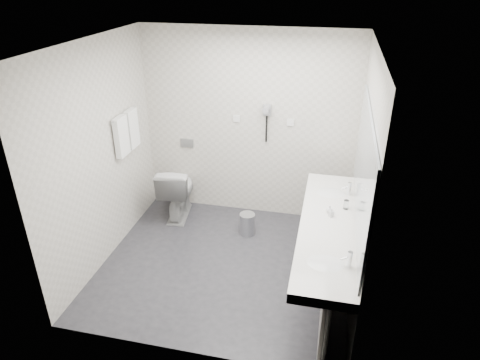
# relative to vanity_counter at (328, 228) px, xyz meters

# --- Properties ---
(floor) EXTENTS (2.80, 2.80, 0.00)m
(floor) POSITION_rel_vanity_counter_xyz_m (-1.12, 0.20, -0.80)
(floor) COLOR #29282E
(floor) RESTS_ON ground
(ceiling) EXTENTS (2.80, 2.80, 0.00)m
(ceiling) POSITION_rel_vanity_counter_xyz_m (-1.12, 0.20, 1.70)
(ceiling) COLOR silver
(ceiling) RESTS_ON wall_back
(wall_back) EXTENTS (2.80, 0.00, 2.80)m
(wall_back) POSITION_rel_vanity_counter_xyz_m (-1.12, 1.50, 0.45)
(wall_back) COLOR beige
(wall_back) RESTS_ON floor
(wall_front) EXTENTS (2.80, 0.00, 2.80)m
(wall_front) POSITION_rel_vanity_counter_xyz_m (-1.12, -1.10, 0.45)
(wall_front) COLOR beige
(wall_front) RESTS_ON floor
(wall_left) EXTENTS (0.00, 2.60, 2.60)m
(wall_left) POSITION_rel_vanity_counter_xyz_m (-2.52, 0.20, 0.45)
(wall_left) COLOR beige
(wall_left) RESTS_ON floor
(wall_right) EXTENTS (0.00, 2.60, 2.60)m
(wall_right) POSITION_rel_vanity_counter_xyz_m (0.27, 0.20, 0.45)
(wall_right) COLOR beige
(wall_right) RESTS_ON floor
(vanity_counter) EXTENTS (0.55, 2.20, 0.10)m
(vanity_counter) POSITION_rel_vanity_counter_xyz_m (0.00, 0.00, 0.00)
(vanity_counter) COLOR silver
(vanity_counter) RESTS_ON floor
(vanity_panel) EXTENTS (0.03, 2.15, 0.75)m
(vanity_panel) POSITION_rel_vanity_counter_xyz_m (0.02, 0.00, -0.42)
(vanity_panel) COLOR gray
(vanity_panel) RESTS_ON floor
(vanity_post_near) EXTENTS (0.06, 0.06, 0.75)m
(vanity_post_near) POSITION_rel_vanity_counter_xyz_m (0.05, -1.04, -0.42)
(vanity_post_near) COLOR silver
(vanity_post_near) RESTS_ON floor
(vanity_post_far) EXTENTS (0.06, 0.06, 0.75)m
(vanity_post_far) POSITION_rel_vanity_counter_xyz_m (0.05, 1.04, -0.42)
(vanity_post_far) COLOR silver
(vanity_post_far) RESTS_ON floor
(mirror) EXTENTS (0.02, 2.20, 1.05)m
(mirror) POSITION_rel_vanity_counter_xyz_m (0.26, 0.00, 0.65)
(mirror) COLOR #B2BCC6
(mirror) RESTS_ON wall_right
(basin_near) EXTENTS (0.40, 0.31, 0.05)m
(basin_near) POSITION_rel_vanity_counter_xyz_m (0.00, -0.65, 0.04)
(basin_near) COLOR silver
(basin_near) RESTS_ON vanity_counter
(basin_far) EXTENTS (0.40, 0.31, 0.05)m
(basin_far) POSITION_rel_vanity_counter_xyz_m (0.00, 0.65, 0.04)
(basin_far) COLOR silver
(basin_far) RESTS_ON vanity_counter
(faucet_near) EXTENTS (0.04, 0.04, 0.15)m
(faucet_near) POSITION_rel_vanity_counter_xyz_m (0.19, -0.65, 0.12)
(faucet_near) COLOR silver
(faucet_near) RESTS_ON vanity_counter
(faucet_far) EXTENTS (0.04, 0.04, 0.15)m
(faucet_far) POSITION_rel_vanity_counter_xyz_m (0.19, 0.65, 0.12)
(faucet_far) COLOR silver
(faucet_far) RESTS_ON vanity_counter
(soap_bottle_a) EXTENTS (0.06, 0.06, 0.10)m
(soap_bottle_a) POSITION_rel_vanity_counter_xyz_m (0.02, 0.14, 0.10)
(soap_bottle_a) COLOR silver
(soap_bottle_a) RESTS_ON vanity_counter
(soap_bottle_b) EXTENTS (0.08, 0.08, 0.08)m
(soap_bottle_b) POSITION_rel_vanity_counter_xyz_m (0.00, 0.21, 0.09)
(soap_bottle_b) COLOR silver
(soap_bottle_b) RESTS_ON vanity_counter
(glass_left) EXTENTS (0.07, 0.07, 0.10)m
(glass_left) POSITION_rel_vanity_counter_xyz_m (0.17, 0.33, 0.10)
(glass_left) COLOR silver
(glass_left) RESTS_ON vanity_counter
(toilet) EXTENTS (0.52, 0.80, 0.76)m
(toilet) POSITION_rel_vanity_counter_xyz_m (-2.03, 1.14, -0.42)
(toilet) COLOR silver
(toilet) RESTS_ON floor
(flush_plate) EXTENTS (0.18, 0.02, 0.12)m
(flush_plate) POSITION_rel_vanity_counter_xyz_m (-1.98, 1.49, 0.15)
(flush_plate) COLOR #B2B5BA
(flush_plate) RESTS_ON wall_back
(pedal_bin) EXTENTS (0.25, 0.25, 0.28)m
(pedal_bin) POSITION_rel_vanity_counter_xyz_m (-1.00, 0.89, -0.66)
(pedal_bin) COLOR #B2B5BA
(pedal_bin) RESTS_ON floor
(bin_lid) EXTENTS (0.20, 0.20, 0.02)m
(bin_lid) POSITION_rel_vanity_counter_xyz_m (-1.00, 0.89, -0.51)
(bin_lid) COLOR #B2B5BA
(bin_lid) RESTS_ON pedal_bin
(towel_rail) EXTENTS (0.02, 0.62, 0.02)m
(towel_rail) POSITION_rel_vanity_counter_xyz_m (-2.47, 0.75, 0.75)
(towel_rail) COLOR silver
(towel_rail) RESTS_ON wall_left
(towel_near) EXTENTS (0.07, 0.24, 0.48)m
(towel_near) POSITION_rel_vanity_counter_xyz_m (-2.46, 0.61, 0.53)
(towel_near) COLOR white
(towel_near) RESTS_ON towel_rail
(towel_far) EXTENTS (0.07, 0.24, 0.48)m
(towel_far) POSITION_rel_vanity_counter_xyz_m (-2.46, 0.89, 0.53)
(towel_far) COLOR white
(towel_far) RESTS_ON towel_rail
(dryer_cradle) EXTENTS (0.10, 0.04, 0.14)m
(dryer_cradle) POSITION_rel_vanity_counter_xyz_m (-0.88, 1.47, 0.70)
(dryer_cradle) COLOR gray
(dryer_cradle) RESTS_ON wall_back
(dryer_barrel) EXTENTS (0.08, 0.14, 0.08)m
(dryer_barrel) POSITION_rel_vanity_counter_xyz_m (-0.88, 1.40, 0.73)
(dryer_barrel) COLOR gray
(dryer_barrel) RESTS_ON dryer_cradle
(dryer_cord) EXTENTS (0.02, 0.02, 0.35)m
(dryer_cord) POSITION_rel_vanity_counter_xyz_m (-0.88, 1.46, 0.45)
(dryer_cord) COLOR black
(dryer_cord) RESTS_ON dryer_cradle
(switch_plate_a) EXTENTS (0.09, 0.02, 0.09)m
(switch_plate_a) POSITION_rel_vanity_counter_xyz_m (-1.27, 1.49, 0.55)
(switch_plate_a) COLOR silver
(switch_plate_a) RESTS_ON wall_back
(switch_plate_b) EXTENTS (0.09, 0.02, 0.09)m
(switch_plate_b) POSITION_rel_vanity_counter_xyz_m (-0.57, 1.49, 0.55)
(switch_plate_b) COLOR silver
(switch_plate_b) RESTS_ON wall_back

